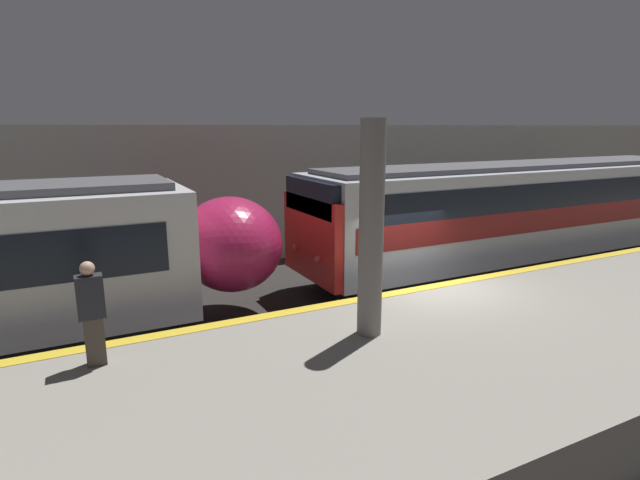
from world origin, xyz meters
TOP-DOWN VIEW (x-y plane):
  - ground_plane at (0.00, 0.00)m, footprint 120.00×120.00m
  - platform at (0.00, -2.70)m, footprint 40.00×5.40m
  - station_rear_barrier at (0.00, 7.42)m, footprint 50.00×0.15m
  - support_pillar_near at (-2.79, -1.70)m, footprint 0.42×0.42m
  - train_boxy at (5.73, 2.74)m, footprint 15.28×3.06m
  - person_waiting at (-7.11, -0.81)m, footprint 0.38×0.24m

SIDE VIEW (x-z plane):
  - ground_plane at x=0.00m, z-range 0.00..0.00m
  - platform at x=0.00m, z-range 0.00..1.06m
  - train_boxy at x=5.73m, z-range 0.05..3.51m
  - person_waiting at x=-7.11m, z-range 1.09..2.71m
  - station_rear_barrier at x=0.00m, z-range 0.00..4.63m
  - support_pillar_near at x=-2.79m, z-range 1.05..4.72m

